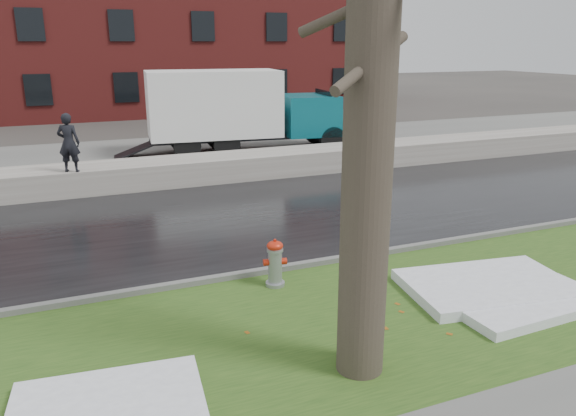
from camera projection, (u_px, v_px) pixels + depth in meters
name	position (u px, v px, depth m)	size (l,w,h in m)	color
ground	(321.00, 290.00, 9.83)	(120.00, 120.00, 0.00)	#47423D
verge	(356.00, 321.00, 8.72)	(60.00, 4.50, 0.04)	#264617
road	(241.00, 218.00, 13.81)	(60.00, 7.00, 0.03)	black
parking_lot	(172.00, 156.00, 21.34)	(60.00, 9.00, 0.03)	slate
curb	(298.00, 266.00, 10.70)	(60.00, 0.15, 0.14)	slate
snowbank	(199.00, 169.00, 17.43)	(60.00, 1.60, 0.75)	#A9A49B
brick_building	(146.00, 28.00, 35.70)	(26.00, 12.00, 10.00)	maroon
bg_tree_center	(6.00, 58.00, 29.69)	(1.40, 1.62, 6.50)	brown
bg_tree_right	(384.00, 55.00, 36.01)	(1.40, 1.62, 6.50)	brown
fire_hydrant	(275.00, 261.00, 9.82)	(0.43, 0.39, 0.86)	#919498
tree	(371.00, 69.00, 6.33)	(1.43, 1.61, 7.64)	brown
box_truck	(240.00, 109.00, 21.65)	(9.57, 3.02, 3.16)	black
worker	(69.00, 143.00, 15.20)	(0.59, 0.39, 1.61)	black
snow_patch_near	(511.00, 294.00, 9.40)	(2.60, 2.00, 0.16)	white
snow_patch_far	(108.00, 411.00, 6.45)	(2.20, 1.60, 0.14)	white
snow_patch_side	(488.00, 286.00, 9.70)	(2.80, 1.80, 0.18)	white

